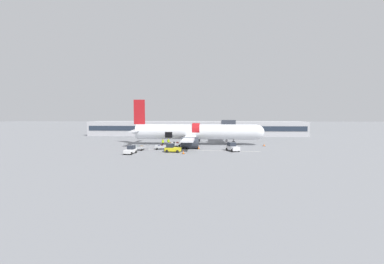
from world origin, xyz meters
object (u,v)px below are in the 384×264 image
Objects in this scene: ground_crew_loader_a at (194,142)px; ground_crew_supervisor at (185,143)px; ground_crew_marshal at (189,143)px; ground_crew_driver at (163,142)px; baggage_tug_rear at (172,148)px; airplane at (194,132)px; baggage_tug_lead at (232,147)px; baggage_tug_mid at (130,150)px; ground_crew_loader_b at (187,142)px; suitcase_on_tarmac_upright at (168,147)px; baggage_cart_empty at (139,148)px; ground_crew_helper at (168,142)px; baggage_cart_loading at (175,144)px; baggage_cart_queued at (162,147)px.

ground_crew_supervisor is (-1.94, -2.11, 0.02)m from ground_crew_loader_a.
ground_crew_marshal is at bearing -124.91° from ground_crew_loader_a.
ground_crew_driver is at bearing 166.00° from ground_crew_supervisor.
ground_crew_driver is at bearing 111.44° from baggage_tug_rear.
ground_crew_marshal is at bearing -104.61° from airplane.
baggage_tug_mid is (-19.35, -4.62, -0.09)m from baggage_tug_lead.
ground_crew_loader_b is at bearing 50.45° from baggage_tug_mid.
baggage_tug_lead is 2.30× the size of ground_crew_marshal.
baggage_tug_mid is 5.25× the size of suitcase_on_tarmac_upright.
ground_crew_driver reaches higher than baggage_tug_mid.
baggage_cart_empty is at bearing -144.77° from ground_crew_loader_a.
ground_crew_helper is at bearing 179.64° from ground_crew_loader_a.
ground_crew_marshal is 4.91m from suitcase_on_tarmac_upright.
baggage_cart_empty reaches higher than suitcase_on_tarmac_upright.
ground_crew_supervisor is (9.29, 10.05, 0.25)m from baggage_tug_mid.
ground_crew_helper is at bearing 67.05° from baggage_tug_mid.
baggage_cart_loading is 2.00× the size of ground_crew_supervisor.
baggage_cart_queued is 2.19× the size of ground_crew_helper.
ground_crew_helper reaches higher than ground_crew_marshal.
ground_crew_supervisor is (-10.06, 5.43, 0.16)m from baggage_tug_lead.
baggage_cart_empty is (-4.53, -1.78, 0.03)m from baggage_cart_queued.
ground_crew_supervisor is (4.51, 3.86, 0.46)m from baggage_cart_queued.
baggage_tug_rear is (-3.65, -12.11, -2.30)m from airplane.
baggage_cart_empty is 1.94× the size of ground_crew_supervisor.
ground_crew_marshal reaches higher than baggage_cart_queued.
suitcase_on_tarmac_upright is (1.72, -2.98, -0.64)m from ground_crew_driver.
baggage_tug_mid is 12.05m from ground_crew_driver.
ground_crew_marshal is (-1.05, -4.03, -2.20)m from airplane.
ground_crew_supervisor is at bearing 40.60° from baggage_cart_queued.
baggage_cart_empty is 1.96× the size of ground_crew_helper.
baggage_tug_lead is at bearing -32.59° from ground_crew_marshal.
baggage_tug_mid is 13.25m from ground_crew_helper.
airplane is 17.99× the size of ground_crew_loader_b.
baggage_tug_lead is 11.08m from ground_crew_loader_a.
ground_crew_loader_b reaches higher than ground_crew_supervisor.
suitcase_on_tarmac_upright is (-1.16, -2.09, -0.27)m from baggage_cart_loading.
baggage_tug_lead is at bearing -6.13° from baggage_cart_queued.
baggage_tug_mid is at bearing -124.21° from suitcase_on_tarmac_upright.
suitcase_on_tarmac_upright is (-3.58, -1.65, -0.66)m from ground_crew_supervisor.
ground_crew_loader_a is 1.98m from ground_crew_marshal.
baggage_tug_rear is 1.94× the size of ground_crew_loader_a.
airplane is 19.61× the size of ground_crew_loader_a.
ground_crew_loader_b is at bearing 113.24° from ground_crew_marshal.
baggage_tug_rear is 1.93× the size of ground_crew_driver.
ground_crew_helper is at bearing 134.95° from baggage_cart_loading.
airplane is 54.50× the size of suitcase_on_tarmac_upright.
baggage_tug_mid is 0.93× the size of baggage_cart_loading.
baggage_cart_loading is at bearing 60.89° from suitcase_on_tarmac_upright.
baggage_tug_rear is at bearing -15.12° from baggage_cart_empty.
baggage_cart_loading is at bearing 169.80° from ground_crew_supervisor.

